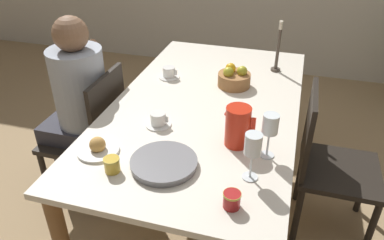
% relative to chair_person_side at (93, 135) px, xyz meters
% --- Properties ---
extents(ground_plane, '(20.00, 20.00, 0.00)m').
position_rel_chair_person_side_xyz_m(ground_plane, '(0.67, 0.08, -0.46)').
color(ground_plane, tan).
extents(dining_table, '(0.97, 1.73, 0.74)m').
position_rel_chair_person_side_xyz_m(dining_table, '(0.67, 0.08, 0.18)').
color(dining_table, silver).
rests_on(dining_table, ground_plane).
extents(chair_person_side, '(0.42, 0.42, 0.86)m').
position_rel_chair_person_side_xyz_m(chair_person_side, '(0.00, 0.00, 0.00)').
color(chair_person_side, black).
rests_on(chair_person_side, ground_plane).
extents(chair_opposite, '(0.42, 0.42, 0.86)m').
position_rel_chair_person_side_xyz_m(chair_opposite, '(1.34, 0.12, 0.00)').
color(chair_opposite, black).
rests_on(chair_opposite, ground_plane).
extents(person_seated, '(0.39, 0.41, 1.16)m').
position_rel_chair_person_side_xyz_m(person_seated, '(-0.08, 0.03, 0.22)').
color(person_seated, '#33333D').
rests_on(person_seated, ground_plane).
extents(red_pitcher, '(0.14, 0.11, 0.19)m').
position_rel_chair_person_side_xyz_m(red_pitcher, '(0.90, -0.25, 0.37)').
color(red_pitcher, red).
rests_on(red_pitcher, dining_table).
extents(wine_glass_water, '(0.07, 0.07, 0.20)m').
position_rel_chair_person_side_xyz_m(wine_glass_water, '(1.04, -0.29, 0.43)').
color(wine_glass_water, white).
rests_on(wine_glass_water, dining_table).
extents(wine_glass_juice, '(0.07, 0.07, 0.20)m').
position_rel_chair_person_side_xyz_m(wine_glass_juice, '(0.99, -0.46, 0.43)').
color(wine_glass_juice, white).
rests_on(wine_glass_juice, dining_table).
extents(teacup_near_person, '(0.13, 0.13, 0.07)m').
position_rel_chair_person_side_xyz_m(teacup_near_person, '(0.51, -0.19, 0.31)').
color(teacup_near_person, white).
rests_on(teacup_near_person, dining_table).
extents(teacup_across, '(0.13, 0.13, 0.07)m').
position_rel_chair_person_side_xyz_m(teacup_across, '(0.38, 0.33, 0.31)').
color(teacup_across, white).
rests_on(teacup_across, dining_table).
extents(serving_tray, '(0.28, 0.28, 0.03)m').
position_rel_chair_person_side_xyz_m(serving_tray, '(0.64, -0.48, 0.29)').
color(serving_tray, gray).
rests_on(serving_tray, dining_table).
extents(bread_plate, '(0.18, 0.18, 0.07)m').
position_rel_chair_person_side_xyz_m(bread_plate, '(0.33, -0.47, 0.30)').
color(bread_plate, white).
rests_on(bread_plate, dining_table).
extents(jam_jar_amber, '(0.07, 0.07, 0.06)m').
position_rel_chair_person_side_xyz_m(jam_jar_amber, '(0.95, -0.63, 0.31)').
color(jam_jar_amber, '#A81E1E').
rests_on(jam_jar_amber, dining_table).
extents(jam_jar_red, '(0.07, 0.07, 0.06)m').
position_rel_chair_person_side_xyz_m(jam_jar_red, '(0.45, -0.57, 0.31)').
color(jam_jar_red, gold).
rests_on(jam_jar_red, dining_table).
extents(fruit_bowl, '(0.19, 0.19, 0.12)m').
position_rel_chair_person_side_xyz_m(fruit_bowl, '(0.77, 0.33, 0.33)').
color(fruit_bowl, '#9E6B3D').
rests_on(fruit_bowl, dining_table).
extents(candlestick_tall, '(0.06, 0.06, 0.32)m').
position_rel_chair_person_side_xyz_m(candlestick_tall, '(0.99, 0.61, 0.40)').
color(candlestick_tall, '#4C4238').
rests_on(candlestick_tall, dining_table).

